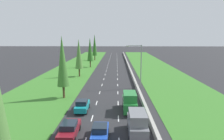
# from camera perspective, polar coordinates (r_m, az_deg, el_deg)

# --- Properties ---
(ground_plane) EXTENTS (300.00, 300.00, 0.00)m
(ground_plane) POSITION_cam_1_polar(r_m,az_deg,el_deg) (64.37, -0.00, 0.20)
(ground_plane) COLOR #28282B
(ground_plane) RESTS_ON ground
(grass_verge_left) EXTENTS (14.00, 140.00, 0.04)m
(grass_verge_left) POSITION_cam_1_polar(r_m,az_deg,el_deg) (65.88, -11.07, 0.25)
(grass_verge_left) COLOR #387528
(grass_verge_left) RESTS_ON ground
(grass_verge_right) EXTENTS (14.00, 140.00, 0.04)m
(grass_verge_right) POSITION_cam_1_polar(r_m,az_deg,el_deg) (65.63, 12.62, 0.16)
(grass_verge_right) COLOR #387528
(grass_verge_right) RESTS_ON ground
(median_barrier) EXTENTS (0.44, 120.00, 0.85)m
(median_barrier) POSITION_cam_1_polar(r_m,az_deg,el_deg) (64.43, 5.07, 0.55)
(median_barrier) COLOR #9E9B93
(median_barrier) RESTS_ON ground
(lane_markings) EXTENTS (3.64, 116.00, 0.01)m
(lane_markings) POSITION_cam_1_polar(r_m,az_deg,el_deg) (64.37, -0.00, 0.20)
(lane_markings) COLOR white
(lane_markings) RESTS_ON ground
(grey_van_right_lane) EXTENTS (1.96, 4.90, 2.82)m
(grey_van_right_lane) POSITION_cam_1_polar(r_m,az_deg,el_deg) (22.10, 7.34, -15.25)
(grey_van_right_lane) COLOR slate
(grey_van_right_lane) RESTS_ON ground
(maroon_sedan_left_lane) EXTENTS (1.82, 4.50, 1.64)m
(maroon_sedan_left_lane) POSITION_cam_1_polar(r_m,az_deg,el_deg) (22.60, -12.28, -16.46)
(maroon_sedan_left_lane) COLOR maroon
(maroon_sedan_left_lane) RESTS_ON ground
(teal_hatchback_left_lane) EXTENTS (1.74, 3.90, 1.72)m
(teal_hatchback_left_lane) POSITION_cam_1_polar(r_m,az_deg,el_deg) (29.13, -8.65, -10.16)
(teal_hatchback_left_lane) COLOR teal
(teal_hatchback_left_lane) RESTS_ON ground
(green_van_right_lane) EXTENTS (1.96, 4.90, 2.82)m
(green_van_right_lane) POSITION_cam_1_polar(r_m,az_deg,el_deg) (28.73, 5.14, -9.19)
(green_van_right_lane) COLOR #237A33
(green_van_right_lane) RESTS_ON ground
(blue_hatchback_centre_lane) EXTENTS (1.74, 3.90, 1.72)m
(blue_hatchback_centre_lane) POSITION_cam_1_polar(r_m,az_deg,el_deg) (21.52, -3.50, -17.58)
(blue_hatchback_centre_lane) COLOR #1E47B7
(blue_hatchback_centre_lane) RESTS_ON ground
(poplar_tree_second) EXTENTS (2.07, 2.07, 10.87)m
(poplar_tree_second) POSITION_cam_1_polar(r_m,az_deg,el_deg) (34.52, -14.19, 2.44)
(poplar_tree_second) COLOR #4C3823
(poplar_tree_second) RESTS_ON ground
(poplar_tree_third) EXTENTS (2.05, 2.05, 10.06)m
(poplar_tree_third) POSITION_cam_1_polar(r_m,az_deg,el_deg) (52.76, -9.60, 4.60)
(poplar_tree_third) COLOR #4C3823
(poplar_tree_third) RESTS_ON ground
(poplar_tree_fourth) EXTENTS (2.06, 2.06, 10.26)m
(poplar_tree_fourth) POSITION_cam_1_polar(r_m,az_deg,el_deg) (68.56, -6.40, 5.93)
(poplar_tree_fourth) COLOR #4C3823
(poplar_tree_fourth) RESTS_ON ground
(poplar_tree_fifth) EXTENTS (2.09, 2.09, 11.63)m
(poplar_tree_fifth) POSITION_cam_1_polar(r_m,az_deg,el_deg) (88.34, -5.07, 7.25)
(poplar_tree_fifth) COLOR #4C3823
(poplar_tree_fifth) RESTS_ON ground
(street_light_mast) EXTENTS (3.20, 0.28, 9.00)m
(street_light_mast) POSITION_cam_1_polar(r_m,az_deg,el_deg) (40.97, 7.98, 1.99)
(street_light_mast) COLOR gray
(street_light_mast) RESTS_ON ground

